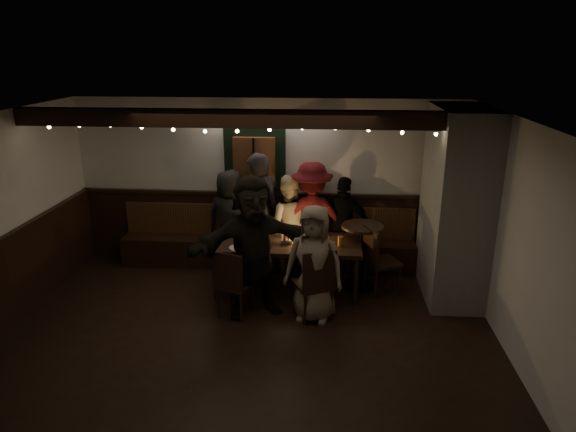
# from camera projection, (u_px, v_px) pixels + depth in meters

# --- Properties ---
(room) EXTENTS (6.02, 5.01, 2.62)m
(room) POSITION_uv_depth(u_px,v_px,m) (337.00, 220.00, 7.01)
(room) COLOR black
(room) RESTS_ON ground
(dining_table) EXTENTS (2.06, 0.88, 0.89)m
(dining_table) POSITION_uv_depth(u_px,v_px,m) (287.00, 246.00, 7.17)
(dining_table) COLOR black
(dining_table) RESTS_ON ground
(chair_near_left) EXTENTS (0.53, 0.53, 0.92)m
(chair_near_left) POSITION_uv_depth(u_px,v_px,m) (232.00, 280.00, 6.47)
(chair_near_left) COLOR black
(chair_near_left) RESTS_ON ground
(chair_near_right) EXTENTS (0.58, 0.58, 0.97)m
(chair_near_right) POSITION_uv_depth(u_px,v_px,m) (316.00, 280.00, 6.41)
(chair_near_right) COLOR black
(chair_near_right) RESTS_ON ground
(chair_end) EXTENTS (0.57, 0.57, 0.97)m
(chair_end) POSITION_uv_depth(u_px,v_px,m) (377.00, 257.00, 7.13)
(chair_end) COLOR black
(chair_end) RESTS_ON ground
(high_top) EXTENTS (0.59, 0.59, 0.95)m
(high_top) POSITION_uv_depth(u_px,v_px,m) (361.00, 248.00, 7.29)
(high_top) COLOR black
(high_top) RESTS_ON ground
(person_a) EXTENTS (0.85, 0.65, 1.56)m
(person_a) POSITION_uv_depth(u_px,v_px,m) (230.00, 219.00, 7.94)
(person_a) COLOR black
(person_a) RESTS_ON ground
(person_b) EXTENTS (0.79, 0.65, 1.85)m
(person_b) POSITION_uv_depth(u_px,v_px,m) (258.00, 212.00, 7.82)
(person_b) COLOR black
(person_b) RESTS_ON ground
(person_c) EXTENTS (0.74, 0.58, 1.51)m
(person_c) POSITION_uv_depth(u_px,v_px,m) (288.00, 223.00, 7.85)
(person_c) COLOR beige
(person_c) RESTS_ON ground
(person_d) EXTENTS (1.20, 0.82, 1.71)m
(person_d) POSITION_uv_depth(u_px,v_px,m) (311.00, 218.00, 7.79)
(person_d) COLOR #4C0E13
(person_d) RESTS_ON ground
(person_e) EXTENTS (0.94, 0.62, 1.49)m
(person_e) POSITION_uv_depth(u_px,v_px,m) (344.00, 225.00, 7.82)
(person_e) COLOR black
(person_e) RESTS_ON ground
(person_f) EXTENTS (1.79, 1.15, 1.85)m
(person_f) POSITION_uv_depth(u_px,v_px,m) (253.00, 246.00, 6.48)
(person_f) COLOR black
(person_f) RESTS_ON ground
(person_g) EXTENTS (0.81, 0.60, 1.51)m
(person_g) POSITION_uv_depth(u_px,v_px,m) (314.00, 264.00, 6.38)
(person_g) COLOR gray
(person_g) RESTS_ON ground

